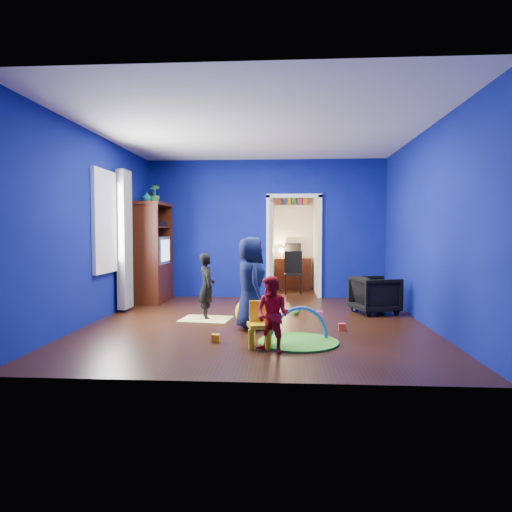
# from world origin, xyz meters

# --- Properties ---
(floor) EXTENTS (5.00, 5.50, 0.01)m
(floor) POSITION_xyz_m (0.00, 0.00, 0.00)
(floor) COLOR black
(floor) RESTS_ON ground
(ceiling) EXTENTS (5.00, 5.50, 0.01)m
(ceiling) POSITION_xyz_m (0.00, 0.00, 2.90)
(ceiling) COLOR white
(ceiling) RESTS_ON wall_back
(wall_back) EXTENTS (5.00, 0.02, 2.90)m
(wall_back) POSITION_xyz_m (0.00, 2.75, 1.45)
(wall_back) COLOR navy
(wall_back) RESTS_ON floor
(wall_front) EXTENTS (5.00, 0.02, 2.90)m
(wall_front) POSITION_xyz_m (0.00, -2.75, 1.45)
(wall_front) COLOR navy
(wall_front) RESTS_ON floor
(wall_left) EXTENTS (0.02, 5.50, 2.90)m
(wall_left) POSITION_xyz_m (-2.50, 0.00, 1.45)
(wall_left) COLOR navy
(wall_left) RESTS_ON floor
(wall_right) EXTENTS (0.02, 5.50, 2.90)m
(wall_right) POSITION_xyz_m (2.50, 0.00, 1.45)
(wall_right) COLOR navy
(wall_right) RESTS_ON floor
(alcove) EXTENTS (1.00, 1.75, 2.50)m
(alcove) POSITION_xyz_m (0.60, 3.62, 1.25)
(alcove) COLOR silver
(alcove) RESTS_ON floor
(armchair) EXTENTS (0.87, 0.85, 0.63)m
(armchair) POSITION_xyz_m (1.95, 0.95, 0.32)
(armchair) COLOR black
(armchair) RESTS_ON floor
(child_black) EXTENTS (0.37, 0.45, 1.05)m
(child_black) POSITION_xyz_m (-0.81, 0.23, 0.53)
(child_black) COLOR black
(child_black) RESTS_ON floor
(child_navy) EXTENTS (0.60, 0.74, 1.32)m
(child_navy) POSITION_xyz_m (-0.06, -0.46, 0.66)
(child_navy) COLOR #0E1433
(child_navy) RESTS_ON floor
(toddler_red) EXTENTS (0.54, 0.50, 0.88)m
(toddler_red) POSITION_xyz_m (0.28, -1.68, 0.44)
(toddler_red) COLOR red
(toddler_red) RESTS_ON floor
(vase) EXTENTS (0.20, 0.20, 0.19)m
(vase) POSITION_xyz_m (-2.22, 1.71, 2.05)
(vase) COLOR #0B595E
(vase) RESTS_ON tv_armoire
(potted_plant) EXTENTS (0.25, 0.25, 0.38)m
(potted_plant) POSITION_xyz_m (-2.22, 2.23, 2.15)
(potted_plant) COLOR #30812F
(potted_plant) RESTS_ON tv_armoire
(tv_armoire) EXTENTS (0.58, 1.14, 1.96)m
(tv_armoire) POSITION_xyz_m (-2.22, 2.01, 0.98)
(tv_armoire) COLOR #42190B
(tv_armoire) RESTS_ON floor
(crt_tv) EXTENTS (0.46, 0.70, 0.54)m
(crt_tv) POSITION_xyz_m (-2.18, 2.01, 1.02)
(crt_tv) COLOR silver
(crt_tv) RESTS_ON tv_armoire
(yellow_blanket) EXTENTS (0.81, 0.68, 0.03)m
(yellow_blanket) POSITION_xyz_m (-0.81, 0.13, 0.01)
(yellow_blanket) COLOR #F2E07A
(yellow_blanket) RESTS_ON floor
(hopper_ball) EXTENTS (0.40, 0.40, 0.40)m
(hopper_ball) POSITION_xyz_m (-0.11, -0.21, 0.20)
(hopper_ball) COLOR yellow
(hopper_ball) RESTS_ON floor
(kid_chair) EXTENTS (0.34, 0.34, 0.50)m
(kid_chair) POSITION_xyz_m (0.13, -1.48, 0.25)
(kid_chair) COLOR yellow
(kid_chair) RESTS_ON floor
(play_mat) EXTENTS (1.00, 1.00, 0.03)m
(play_mat) POSITION_xyz_m (0.59, -1.23, 0.01)
(play_mat) COLOR green
(play_mat) RESTS_ON floor
(toy_arch) EXTENTS (0.79, 0.50, 0.89)m
(toy_arch) POSITION_xyz_m (0.59, -1.23, 0.02)
(toy_arch) COLOR #3F8CD8
(toy_arch) RESTS_ON floor
(window_left) EXTENTS (0.03, 0.95, 1.55)m
(window_left) POSITION_xyz_m (-2.48, 0.35, 1.55)
(window_left) COLOR white
(window_left) RESTS_ON wall_left
(curtain) EXTENTS (0.14, 0.42, 2.40)m
(curtain) POSITION_xyz_m (-2.37, 0.90, 1.25)
(curtain) COLOR slate
(curtain) RESTS_ON floor
(doorway) EXTENTS (1.16, 0.10, 2.10)m
(doorway) POSITION_xyz_m (0.60, 2.75, 1.05)
(doorway) COLOR white
(doorway) RESTS_ON floor
(study_desk) EXTENTS (0.88, 0.44, 0.75)m
(study_desk) POSITION_xyz_m (0.60, 4.26, 0.38)
(study_desk) COLOR #3D140A
(study_desk) RESTS_ON floor
(desk_monitor) EXTENTS (0.40, 0.05, 0.32)m
(desk_monitor) POSITION_xyz_m (0.60, 4.38, 0.95)
(desk_monitor) COLOR black
(desk_monitor) RESTS_ON study_desk
(desk_lamp) EXTENTS (0.14, 0.14, 0.14)m
(desk_lamp) POSITION_xyz_m (0.32, 4.32, 0.93)
(desk_lamp) COLOR #FFD88C
(desk_lamp) RESTS_ON study_desk
(folding_chair) EXTENTS (0.40, 0.40, 0.92)m
(folding_chair) POSITION_xyz_m (0.60, 3.30, 0.46)
(folding_chair) COLOR black
(folding_chair) RESTS_ON floor
(book_shelf) EXTENTS (0.88, 0.24, 0.04)m
(book_shelf) POSITION_xyz_m (0.60, 4.37, 2.02)
(book_shelf) COLOR white
(book_shelf) RESTS_ON study_desk
(toy_0) EXTENTS (0.10, 0.08, 0.10)m
(toy_0) POSITION_xyz_m (1.23, -0.46, 0.05)
(toy_0) COLOR #EA4927
(toy_0) RESTS_ON floor
(toy_1) EXTENTS (0.11, 0.11, 0.11)m
(toy_1) POSITION_xyz_m (1.64, 1.12, 0.06)
(toy_1) COLOR blue
(toy_1) RESTS_ON floor
(toy_2) EXTENTS (0.10, 0.08, 0.10)m
(toy_2) POSITION_xyz_m (-0.44, -1.25, 0.05)
(toy_2) COLOR #F5A90C
(toy_2) RESTS_ON floor
(toy_3) EXTENTS (0.11, 0.11, 0.11)m
(toy_3) POSITION_xyz_m (0.60, 0.72, 0.06)
(toy_3) COLOR green
(toy_3) RESTS_ON floor
(toy_4) EXTENTS (0.10, 0.08, 0.10)m
(toy_4) POSITION_xyz_m (0.98, 0.54, 0.05)
(toy_4) COLOR #CF4D97
(toy_4) RESTS_ON floor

